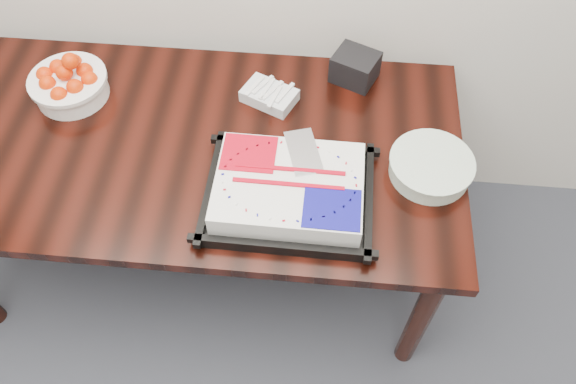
# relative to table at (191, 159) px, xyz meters

# --- Properties ---
(table) EXTENTS (1.80, 0.90, 0.75)m
(table) POSITION_rel_table_xyz_m (0.00, 0.00, 0.00)
(table) COLOR black
(table) RESTS_ON ground
(cake_tray) EXTENTS (0.50, 0.40, 0.10)m
(cake_tray) POSITION_rel_table_xyz_m (0.35, -0.19, 0.13)
(cake_tray) COLOR black
(cake_tray) RESTS_ON table
(tangerine_bowl) EXTENTS (0.26, 0.26, 0.17)m
(tangerine_bowl) POSITION_rel_table_xyz_m (-0.44, 0.18, 0.16)
(tangerine_bowl) COLOR white
(tangerine_bowl) RESTS_ON table
(plate_stack) EXTENTS (0.26, 0.26, 0.06)m
(plate_stack) POSITION_rel_table_xyz_m (0.78, -0.06, 0.12)
(plate_stack) COLOR white
(plate_stack) RESTS_ON table
(fork_bag) EXTENTS (0.21, 0.18, 0.05)m
(fork_bag) POSITION_rel_table_xyz_m (0.25, 0.21, 0.11)
(fork_bag) COLOR silver
(fork_bag) RESTS_ON table
(napkin_box) EXTENTS (0.18, 0.17, 0.10)m
(napkin_box) POSITION_rel_table_xyz_m (0.54, 0.35, 0.14)
(napkin_box) COLOR black
(napkin_box) RESTS_ON table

